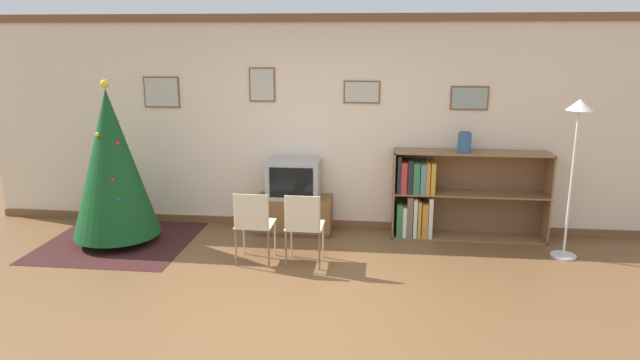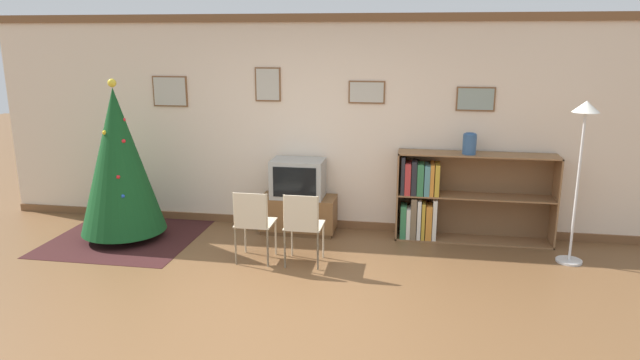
{
  "view_description": "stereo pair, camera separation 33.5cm",
  "coord_description": "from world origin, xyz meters",
  "px_view_note": "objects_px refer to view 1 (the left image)",
  "views": [
    {
      "loc": [
        0.91,
        -4.6,
        2.43
      ],
      "look_at": [
        0.24,
        1.36,
        0.92
      ],
      "focal_mm": 32.0,
      "sensor_mm": 36.0,
      "label": 1
    },
    {
      "loc": [
        1.25,
        -4.56,
        2.43
      ],
      "look_at": [
        0.24,
        1.36,
        0.92
      ],
      "focal_mm": 32.0,
      "sensor_mm": 36.0,
      "label": 2
    }
  ],
  "objects_px": {
    "folding_chair_right": "(304,225)",
    "vase": "(465,142)",
    "bookshelf": "(440,196)",
    "standing_lamp": "(576,138)",
    "folding_chair_left": "(253,223)",
    "tv_console": "(294,215)",
    "television": "(294,179)",
    "christmas_tree": "(112,164)"
  },
  "relations": [
    {
      "from": "folding_chair_right",
      "to": "tv_console",
      "type": "bearing_deg",
      "value": 104.28
    },
    {
      "from": "tv_console",
      "to": "bookshelf",
      "type": "height_order",
      "value": "bookshelf"
    },
    {
      "from": "television",
      "to": "vase",
      "type": "height_order",
      "value": "vase"
    },
    {
      "from": "vase",
      "to": "bookshelf",
      "type": "bearing_deg",
      "value": 170.22
    },
    {
      "from": "christmas_tree",
      "to": "standing_lamp",
      "type": "xyz_separation_m",
      "value": [
        5.24,
        0.11,
        0.39
      ]
    },
    {
      "from": "tv_console",
      "to": "television",
      "type": "xyz_separation_m",
      "value": [
        -0.0,
        -0.0,
        0.47
      ]
    },
    {
      "from": "television",
      "to": "standing_lamp",
      "type": "distance_m",
      "value": 3.27
    },
    {
      "from": "tv_console",
      "to": "bookshelf",
      "type": "xyz_separation_m",
      "value": [
        1.81,
        0.05,
        0.29
      ]
    },
    {
      "from": "television",
      "to": "standing_lamp",
      "type": "bearing_deg",
      "value": -8.69
    },
    {
      "from": "standing_lamp",
      "to": "christmas_tree",
      "type": "bearing_deg",
      "value": -178.82
    },
    {
      "from": "tv_console",
      "to": "vase",
      "type": "bearing_deg",
      "value": 0.29
    },
    {
      "from": "bookshelf",
      "to": "tv_console",
      "type": "bearing_deg",
      "value": -178.32
    },
    {
      "from": "christmas_tree",
      "to": "vase",
      "type": "xyz_separation_m",
      "value": [
        4.13,
        0.6,
        0.24
      ]
    },
    {
      "from": "folding_chair_left",
      "to": "folding_chair_right",
      "type": "distance_m",
      "value": 0.55
    },
    {
      "from": "folding_chair_right",
      "to": "standing_lamp",
      "type": "bearing_deg",
      "value": 11.59
    },
    {
      "from": "tv_console",
      "to": "vase",
      "type": "relative_size",
      "value": 3.76
    },
    {
      "from": "vase",
      "to": "folding_chair_right",
      "type": "bearing_deg",
      "value": -148.58
    },
    {
      "from": "bookshelf",
      "to": "standing_lamp",
      "type": "height_order",
      "value": "standing_lamp"
    },
    {
      "from": "tv_console",
      "to": "vase",
      "type": "height_order",
      "value": "vase"
    },
    {
      "from": "folding_chair_left",
      "to": "bookshelf",
      "type": "distance_m",
      "value": 2.38
    },
    {
      "from": "folding_chair_left",
      "to": "bookshelf",
      "type": "bearing_deg",
      "value": 28.5
    },
    {
      "from": "folding_chair_left",
      "to": "bookshelf",
      "type": "xyz_separation_m",
      "value": [
        2.09,
        1.13,
        0.05
      ]
    },
    {
      "from": "christmas_tree",
      "to": "bookshelf",
      "type": "relative_size",
      "value": 1.04
    },
    {
      "from": "folding_chair_right",
      "to": "folding_chair_left",
      "type": "bearing_deg",
      "value": 180.0
    },
    {
      "from": "bookshelf",
      "to": "folding_chair_left",
      "type": "bearing_deg",
      "value": -151.5
    },
    {
      "from": "folding_chair_right",
      "to": "vase",
      "type": "xyz_separation_m",
      "value": [
        1.78,
        1.09,
        0.74
      ]
    },
    {
      "from": "tv_console",
      "to": "standing_lamp",
      "type": "bearing_deg",
      "value": -8.74
    },
    {
      "from": "tv_console",
      "to": "folding_chair_right",
      "type": "height_order",
      "value": "folding_chair_right"
    },
    {
      "from": "television",
      "to": "folding_chair_right",
      "type": "distance_m",
      "value": 1.14
    },
    {
      "from": "tv_console",
      "to": "standing_lamp",
      "type": "xyz_separation_m",
      "value": [
        3.17,
        -0.49,
        1.14
      ]
    },
    {
      "from": "bookshelf",
      "to": "standing_lamp",
      "type": "xyz_separation_m",
      "value": [
        1.35,
        -0.54,
        0.85
      ]
    },
    {
      "from": "television",
      "to": "tv_console",
      "type": "bearing_deg",
      "value": 90.0
    },
    {
      "from": "tv_console",
      "to": "standing_lamp",
      "type": "distance_m",
      "value": 3.4
    },
    {
      "from": "bookshelf",
      "to": "standing_lamp",
      "type": "relative_size",
      "value": 1.05
    },
    {
      "from": "standing_lamp",
      "to": "bookshelf",
      "type": "bearing_deg",
      "value": 158.27
    },
    {
      "from": "television",
      "to": "folding_chair_left",
      "type": "relative_size",
      "value": 0.8
    },
    {
      "from": "christmas_tree",
      "to": "tv_console",
      "type": "xyz_separation_m",
      "value": [
        2.07,
        0.59,
        -0.74
      ]
    },
    {
      "from": "television",
      "to": "folding_chair_right",
      "type": "height_order",
      "value": "television"
    },
    {
      "from": "bookshelf",
      "to": "vase",
      "type": "xyz_separation_m",
      "value": [
        0.25,
        -0.04,
        0.69
      ]
    },
    {
      "from": "television",
      "to": "standing_lamp",
      "type": "relative_size",
      "value": 0.37
    },
    {
      "from": "christmas_tree",
      "to": "folding_chair_left",
      "type": "xyz_separation_m",
      "value": [
        1.8,
        -0.49,
        -0.5
      ]
    },
    {
      "from": "tv_console",
      "to": "folding_chair_left",
      "type": "relative_size",
      "value": 1.15
    }
  ]
}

